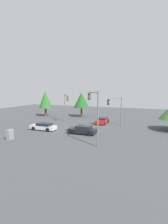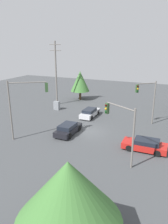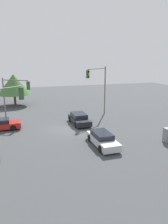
{
  "view_description": "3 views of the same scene",
  "coord_description": "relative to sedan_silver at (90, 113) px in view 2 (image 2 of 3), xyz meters",
  "views": [
    {
      "loc": [
        27.51,
        11.68,
        7.22
      ],
      "look_at": [
        0.25,
        1.14,
        3.32
      ],
      "focal_mm": 28.0,
      "sensor_mm": 36.0,
      "label": 1
    },
    {
      "loc": [
        -9.97,
        24.04,
        10.89
      ],
      "look_at": [
        0.27,
        0.51,
        2.79
      ],
      "focal_mm": 35.0,
      "sensor_mm": 36.0,
      "label": 2
    },
    {
      "loc": [
        -5.74,
        -23.9,
        8.16
      ],
      "look_at": [
        1.66,
        -1.3,
        2.26
      ],
      "focal_mm": 35.0,
      "sensor_mm": 36.0,
      "label": 3
    }
  ],
  "objects": [
    {
      "name": "sedan_dark",
      "position": [
        -0.06,
        7.42,
        0.04
      ],
      "size": [
        1.99,
        4.44,
        1.35
      ],
      "rotation": [
        0.0,
        0.0,
        3.14
      ],
      "color": "black",
      "rests_on": "ground_plane"
    },
    {
      "name": "traffic_signal_main",
      "position": [
        -7.65,
        11.25,
        3.27
      ],
      "size": [
        3.36,
        2.18,
        5.66
      ],
      "rotation": [
        0.0,
        0.0,
        -0.55
      ],
      "color": "slate",
      "rests_on": "ground_plane"
    },
    {
      "name": "tree_behind",
      "position": [
        -7.58,
        21.68,
        3.1
      ],
      "size": [
        5.71,
        5.71,
        5.46
      ],
      "color": "brown",
      "rests_on": "ground_plane"
    },
    {
      "name": "electrical_cabinet",
      "position": [
        6.6,
        -1.19,
        0.1
      ],
      "size": [
        0.97,
        0.62,
        1.44
      ],
      "primitive_type": "cube",
      "color": "gray",
      "rests_on": "ground_plane"
    },
    {
      "name": "traffic_signal_cross",
      "position": [
        3.8,
        10.58,
        4.16
      ],
      "size": [
        3.8,
        2.67,
        6.98
      ],
      "rotation": [
        0.0,
        0.0,
        3.73
      ],
      "color": "slate",
      "rests_on": "ground_plane"
    },
    {
      "name": "traffic_signal_aux",
      "position": [
        -8.4,
        0.18,
        3.49
      ],
      "size": [
        2.44,
        2.08,
        6.08
      ],
      "rotation": [
        0.0,
        0.0,
        0.69
      ],
      "color": "slate",
      "rests_on": "ground_plane"
    },
    {
      "name": "ground_plane",
      "position": [
        -2.04,
        5.84,
        -0.62
      ],
      "size": [
        80.0,
        80.0,
        0.0
      ],
      "primitive_type": "plane",
      "color": "#424447"
    },
    {
      "name": "utility_pole_tall",
      "position": [
        8.3,
        -4.2,
        5.33
      ],
      "size": [
        2.2,
        0.28,
        11.31
      ],
      "color": "slate",
      "rests_on": "ground_plane"
    },
    {
      "name": "sedan_silver",
      "position": [
        0.0,
        0.0,
        0.0
      ],
      "size": [
        1.85,
        4.64,
        1.27
      ],
      "rotation": [
        0.0,
        0.0,
        3.14
      ],
      "color": "silver",
      "rests_on": "ground_plane"
    },
    {
      "name": "tree_left",
      "position": [
        5.83,
        -9.18,
        3.09
      ],
      "size": [
        3.72,
        3.72,
        5.71
      ],
      "color": "#4C3823",
      "rests_on": "ground_plane"
    },
    {
      "name": "sedan_red",
      "position": [
        -9.57,
        8.1,
        0.0
      ],
      "size": [
        4.6,
        2.01,
        1.27
      ],
      "rotation": [
        0.0,
        0.0,
        -1.57
      ],
      "color": "red",
      "rests_on": "ground_plane"
    }
  ]
}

